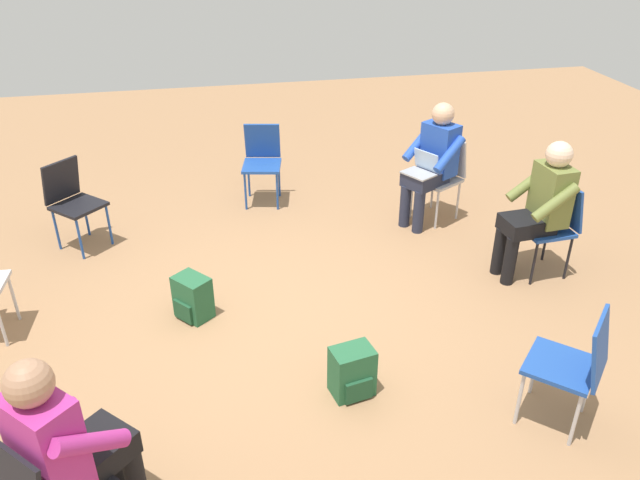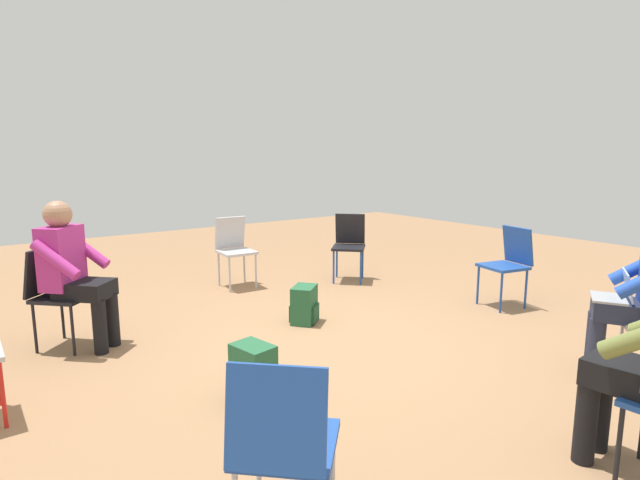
# 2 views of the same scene
# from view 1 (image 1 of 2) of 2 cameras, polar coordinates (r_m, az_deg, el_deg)

# --- Properties ---
(ground_plane) EXTENTS (14.29, 14.29, 0.00)m
(ground_plane) POSITION_cam_1_polar(r_m,az_deg,el_deg) (5.03, -4.08, -7.50)
(ground_plane) COLOR #99704C
(chair_southwest) EXTENTS (0.57, 0.56, 0.85)m
(chair_southwest) POSITION_cam_1_polar(r_m,az_deg,el_deg) (6.54, 11.07, 6.07)
(chair_southwest) COLOR #B7B7BC
(chair_southwest) RESTS_ON ground
(chair_southeast) EXTENTS (0.58, 0.58, 0.85)m
(chair_southeast) POSITION_cam_1_polar(r_m,az_deg,el_deg) (6.30, -21.71, 3.56)
(chair_southeast) COLOR black
(chair_southeast) RESTS_ON ground
(chair_west) EXTENTS (0.46, 0.43, 0.85)m
(chair_west) POSITION_cam_1_polar(r_m,az_deg,el_deg) (5.79, 20.53, 1.56)
(chair_west) COLOR #1E4799
(chair_west) RESTS_ON ground
(chair_south) EXTENTS (0.47, 0.51, 0.85)m
(chair_south) POSITION_cam_1_polar(r_m,az_deg,el_deg) (6.82, -5.32, 7.46)
(chair_south) COLOR #1E4799
(chair_south) RESTS_ON ground
(chair_northwest) EXTENTS (0.58, 0.58, 0.85)m
(chair_northwest) POSITION_cam_1_polar(r_m,az_deg,el_deg) (4.18, 22.27, -10.29)
(chair_northwest) COLOR #1E4799
(chair_northwest) RESTS_ON ground
(person_with_laptop) EXTENTS (0.64, 0.62, 1.24)m
(person_with_laptop) POSITION_cam_1_polar(r_m,az_deg,el_deg) (6.34, 10.26, 7.33)
(person_with_laptop) COLOR #23283D
(person_with_laptop) RESTS_ON ground
(person_in_magenta) EXTENTS (0.63, 0.63, 1.24)m
(person_in_magenta) POSITION_cam_1_polar(r_m,az_deg,el_deg) (3.38, -22.16, -16.67)
(person_in_magenta) COLOR black
(person_in_magenta) RESTS_ON ground
(person_in_olive) EXTENTS (0.54, 0.52, 1.24)m
(person_in_olive) POSITION_cam_1_polar(r_m,az_deg,el_deg) (5.62, 19.48, 3.15)
(person_in_olive) COLOR black
(person_in_olive) RESTS_ON ground
(backpack_near_laptop_user) EXTENTS (0.31, 0.28, 0.36)m
(backpack_near_laptop_user) POSITION_cam_1_polar(r_m,az_deg,el_deg) (4.31, 2.94, -12.13)
(backpack_near_laptop_user) COLOR #235B38
(backpack_near_laptop_user) RESTS_ON ground
(backpack_by_empty_chair) EXTENTS (0.33, 0.34, 0.36)m
(backpack_by_empty_chair) POSITION_cam_1_polar(r_m,az_deg,el_deg) (5.11, -11.52, -5.35)
(backpack_by_empty_chair) COLOR #235B38
(backpack_by_empty_chair) RESTS_ON ground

